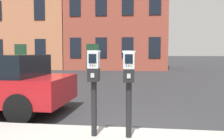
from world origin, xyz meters
TOP-DOWN VIEW (x-y plane):
  - ground_plane at (0.00, 0.00)m, footprint 160.00×160.00m
  - parking_meter_near_kerb at (-0.50, -0.30)m, footprint 0.22×0.26m
  - parking_meter_twin_adjacent at (0.05, -0.30)m, footprint 0.22×0.26m
  - townhouse_grey_stucco at (-9.82, 17.61)m, footprint 7.38×5.82m
  - townhouse_orange_brick at (-1.95, 17.33)m, footprint 8.25×5.26m

SIDE VIEW (x-z plane):
  - ground_plane at x=0.00m, z-range 0.00..0.00m
  - parking_meter_twin_adjacent at x=0.05m, z-range 0.40..1.77m
  - parking_meter_near_kerb at x=-0.50m, z-range 0.40..1.78m
  - townhouse_orange_brick at x=-1.95m, z-range 0.00..9.81m
  - townhouse_grey_stucco at x=-9.82m, z-range 0.00..12.47m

